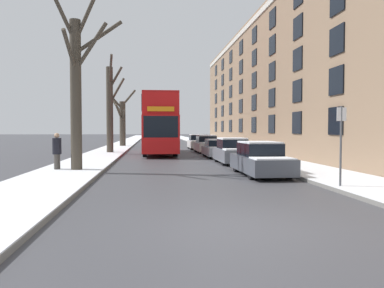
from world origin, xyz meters
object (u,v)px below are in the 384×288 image
at_px(bare_tree_left_1, 110,107).
at_px(parked_car_0, 260,160).
at_px(pedestrian_left_sidewalk, 57,151).
at_px(bare_tree_left_0, 77,84).
at_px(double_decker_bus, 159,122).
at_px(bare_tree_left_2, 122,121).
at_px(parked_car_2, 218,149).
at_px(parked_car_1, 232,152).
at_px(parked_car_4, 198,142).
at_px(street_sign_post, 341,143).
at_px(parked_car_3, 206,145).

height_order(bare_tree_left_1, parked_car_0, bare_tree_left_1).
relative_size(bare_tree_left_1, pedestrian_left_sidewalk, 4.22).
bearing_deg(bare_tree_left_0, double_decker_bus, 73.52).
xyz_separation_m(bare_tree_left_0, bare_tree_left_2, (0.03, 25.80, -1.05)).
distance_m(bare_tree_left_2, parked_car_0, 28.74).
xyz_separation_m(bare_tree_left_2, parked_car_2, (8.06, -16.83, -2.41)).
bearing_deg(bare_tree_left_0, bare_tree_left_1, 89.88).
height_order(double_decker_bus, parked_car_1, double_decker_bus).
distance_m(parked_car_2, pedestrian_left_sidewalk, 12.57).
bearing_deg(bare_tree_left_2, pedestrian_left_sidewalk, -92.29).
height_order(bare_tree_left_1, pedestrian_left_sidewalk, bare_tree_left_1).
bearing_deg(parked_car_4, bare_tree_left_1, -138.61).
relative_size(bare_tree_left_2, parked_car_1, 1.68).
relative_size(bare_tree_left_1, street_sign_post, 2.83).
xyz_separation_m(double_decker_bus, parked_car_4, (4.10, 7.08, -1.93)).
relative_size(bare_tree_left_0, street_sign_post, 3.26).
xyz_separation_m(bare_tree_left_1, pedestrian_left_sidewalk, (-1.02, -13.14, -2.82)).
bearing_deg(parked_car_1, parked_car_4, 90.00).
bearing_deg(parked_car_0, double_decker_bus, 105.18).
xyz_separation_m(bare_tree_left_0, parked_car_3, (8.08, 14.52, -3.37)).
bearing_deg(pedestrian_left_sidewalk, parked_car_2, 149.33).
height_order(double_decker_bus, pedestrian_left_sidewalk, double_decker_bus).
distance_m(bare_tree_left_0, parked_car_0, 8.93).
height_order(bare_tree_left_0, bare_tree_left_2, bare_tree_left_0).
bearing_deg(pedestrian_left_sidewalk, parked_car_4, 171.43).
height_order(parked_car_0, pedestrian_left_sidewalk, pedestrian_left_sidewalk).
bearing_deg(parked_car_0, parked_car_1, 90.00).
relative_size(bare_tree_left_2, street_sign_post, 2.43).
xyz_separation_m(parked_car_1, pedestrian_left_sidewalk, (-9.08, -3.70, 0.31)).
relative_size(parked_car_1, parked_car_4, 0.96).
bearing_deg(bare_tree_left_1, pedestrian_left_sidewalk, -94.45).
bearing_deg(parked_car_2, parked_car_4, 90.00).
xyz_separation_m(parked_car_0, parked_car_2, (0.00, 10.65, -0.06)).
bearing_deg(bare_tree_left_2, parked_car_1, -69.73).
bearing_deg(street_sign_post, double_decker_bus, 105.70).
relative_size(parked_car_0, street_sign_post, 1.65).
distance_m(bare_tree_left_2, parked_car_3, 14.06).
distance_m(bare_tree_left_1, double_decker_bus, 4.13).
distance_m(bare_tree_left_2, double_decker_bus, 12.98).
xyz_separation_m(double_decker_bus, parked_car_3, (4.10, 1.07, -1.92)).
bearing_deg(parked_car_3, double_decker_bus, -165.37).
distance_m(bare_tree_left_0, parked_car_4, 22.32).
distance_m(bare_tree_left_0, parked_car_2, 12.56).
height_order(parked_car_3, pedestrian_left_sidewalk, pedestrian_left_sidewalk).
bearing_deg(parked_car_4, street_sign_post, -87.04).
bearing_deg(bare_tree_left_0, pedestrian_left_sidewalk, 164.19).
bearing_deg(parked_car_3, parked_car_2, -90.00).
bearing_deg(parked_car_1, parked_car_2, 90.00).
height_order(double_decker_bus, parked_car_2, double_decker_bus).
height_order(parked_car_1, parked_car_4, parked_car_1).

